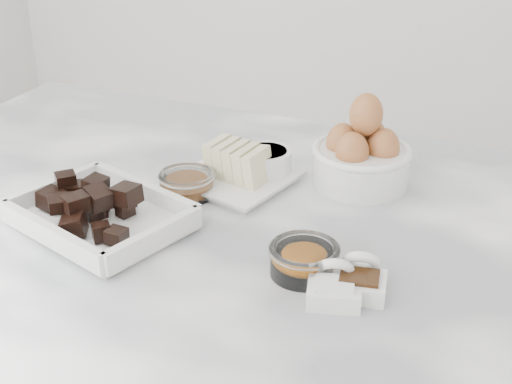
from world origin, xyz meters
TOP-DOWN VIEW (x-y plane):
  - marble_slab at (0.00, 0.00)m, footprint 1.20×0.80m
  - chocolate_dish at (-0.16, -0.07)m, footprint 0.26×0.22m
  - butter_plate at (-0.05, 0.12)m, footprint 0.18×0.18m
  - sugar_ramekin at (-0.01, 0.15)m, footprint 0.08×0.08m
  - egg_bowl at (0.12, 0.19)m, footprint 0.14×0.14m
  - honey_bowl at (-0.10, 0.06)m, footprint 0.08×0.08m
  - zest_bowl at (0.12, -0.07)m, footprint 0.08×0.08m
  - vanilla_spoon at (0.19, -0.08)m, footprint 0.07×0.08m
  - salt_spoon at (0.17, -0.10)m, footprint 0.07×0.08m

SIDE VIEW (x-z plane):
  - marble_slab at x=0.00m, z-range 0.90..0.94m
  - salt_spoon at x=0.17m, z-range 0.93..0.98m
  - vanilla_spoon at x=0.19m, z-range 0.93..0.98m
  - honey_bowl at x=-0.10m, z-range 0.94..0.98m
  - zest_bowl at x=0.12m, z-range 0.94..0.98m
  - butter_plate at x=-0.05m, z-range 0.93..0.99m
  - chocolate_dish at x=-0.16m, z-range 0.93..0.99m
  - sugar_ramekin at x=-0.01m, z-range 0.94..0.99m
  - egg_bowl at x=0.12m, z-range 0.92..1.05m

